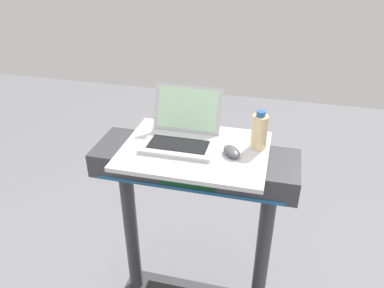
% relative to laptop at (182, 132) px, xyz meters
% --- Properties ---
extents(desk_board, '(0.63, 0.47, 0.02)m').
position_rel_laptop_xyz_m(desk_board, '(0.07, -0.05, -0.05)').
color(desk_board, silver).
rests_on(desk_board, treadmill_base).
extents(laptop, '(0.31, 0.29, 0.21)m').
position_rel_laptop_xyz_m(laptop, '(0.00, 0.00, 0.00)').
color(laptop, '#B7B7BC').
rests_on(laptop, desk_board).
extents(computer_mouse, '(0.11, 0.12, 0.03)m').
position_rel_laptop_xyz_m(computer_mouse, '(0.23, -0.06, -0.03)').
color(computer_mouse, '#4C4C51').
rests_on(computer_mouse, desk_board).
extents(water_bottle, '(0.07, 0.07, 0.17)m').
position_rel_laptop_xyz_m(water_bottle, '(0.33, 0.03, 0.03)').
color(water_bottle, beige).
rests_on(water_bottle, desk_board).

